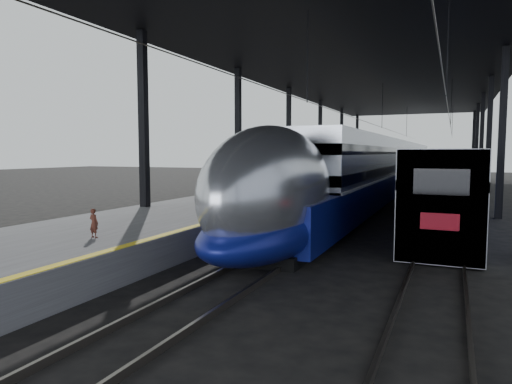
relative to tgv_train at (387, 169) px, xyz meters
The scene contains 8 objects.
ground 29.04m from the tgv_train, 93.96° to the right, with size 160.00×160.00×0.00m, color black.
platform 10.58m from the tgv_train, 121.74° to the right, with size 6.00×80.00×1.00m, color #4C4C4F.
yellow_strip 9.36m from the tgv_train, 106.89° to the right, with size 0.30×80.00×0.01m, color yellow.
rails 9.46m from the tgv_train, 74.30° to the right, with size 6.52×80.00×0.16m.
canopy 11.32m from the tgv_train, 90.64° to the right, with size 18.00×75.00×9.47m.
tgv_train is the anchor object (origin of this frame).
second_train 5.08m from the tgv_train, ahead, with size 2.63×56.05×3.62m.
child 31.21m from the tgv_train, 97.99° to the right, with size 0.32×0.21×0.87m, color #482118.
Camera 1 is at (7.34, -12.28, 3.50)m, focal length 32.00 mm.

